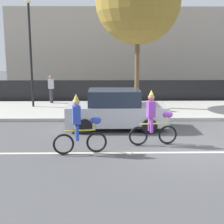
% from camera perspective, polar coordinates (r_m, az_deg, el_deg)
% --- Properties ---
extents(ground_plane, '(80.00, 80.00, 0.00)m').
position_cam_1_polar(ground_plane, '(10.87, 13.75, -6.37)').
color(ground_plane, '#4C4C4F').
extents(road_centre_line, '(36.00, 0.14, 0.01)m').
position_cam_1_polar(road_centre_line, '(10.41, 14.45, -7.16)').
color(road_centre_line, beige).
rests_on(road_centre_line, ground).
extents(sidewalk_curb, '(60.00, 5.00, 0.15)m').
position_cam_1_polar(sidewalk_curb, '(17.04, 8.29, 0.44)').
color(sidewalk_curb, '#ADAAA3').
rests_on(sidewalk_curb, ground).
extents(fence_line, '(40.00, 0.08, 1.40)m').
position_cam_1_polar(fence_line, '(19.77, 7.01, 3.79)').
color(fence_line, black).
rests_on(fence_line, ground).
extents(building_backdrop, '(28.00, 8.00, 6.42)m').
position_cam_1_polar(building_backdrop, '(28.73, 12.04, 10.93)').
color(building_backdrop, '#B2A899').
rests_on(building_backdrop, ground).
extents(parade_cyclist_cobalt, '(1.70, 0.54, 1.92)m').
position_cam_1_polar(parade_cyclist_cobalt, '(9.83, -5.80, -2.87)').
color(parade_cyclist_cobalt, black).
rests_on(parade_cyclist_cobalt, ground).
extents(parade_cyclist_purple, '(1.71, 0.51, 1.92)m').
position_cam_1_polar(parade_cyclist_purple, '(10.78, 7.66, -1.66)').
color(parade_cyclist_purple, black).
rests_on(parade_cyclist_purple, ground).
extents(parked_car_silver, '(4.10, 1.92, 1.64)m').
position_cam_1_polar(parked_car_silver, '(12.95, 0.72, 0.33)').
color(parked_car_silver, '#B7BABF').
rests_on(parked_car_silver, ground).
extents(street_lamp_post, '(0.36, 0.36, 5.86)m').
position_cam_1_polar(street_lamp_post, '(17.67, -14.79, 13.32)').
color(street_lamp_post, black).
rests_on(street_lamp_post, sidewalk_curb).
extents(street_tree_near_lamp, '(4.44, 4.44, 7.80)m').
position_cam_1_polar(street_tree_near_lamp, '(17.16, 4.79, 19.55)').
color(street_tree_near_lamp, brown).
rests_on(street_tree_near_lamp, sidewalk_curb).
extents(pedestrian_onlooker, '(0.32, 0.20, 1.62)m').
position_cam_1_polar(pedestrian_onlooker, '(18.82, -11.07, 4.25)').
color(pedestrian_onlooker, '#33333D').
rests_on(pedestrian_onlooker, sidewalk_curb).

